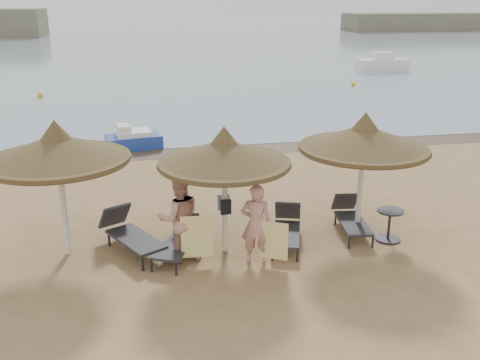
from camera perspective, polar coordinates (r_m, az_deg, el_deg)
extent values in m
plane|color=#A37F51|center=(12.21, -3.10, -9.14)|extent=(160.00, 160.00, 0.00)
cube|color=gray|center=(90.88, -10.21, 15.09)|extent=(200.00, 140.00, 0.03)
cube|color=#503A2A|center=(20.94, -6.60, 2.93)|extent=(200.00, 1.60, 0.01)
cube|color=#767151|center=(106.86, 21.93, 15.41)|extent=(40.00, 8.00, 3.00)
cube|color=white|center=(45.36, 14.93, 11.73)|extent=(4.00, 1.60, 1.00)
cube|color=white|center=(45.28, 15.01, 12.67)|extent=(1.50, 1.00, 0.60)
cylinder|color=silver|center=(12.92, -18.28, -2.76)|extent=(0.13, 0.13, 2.35)
cone|color=brown|center=(12.49, -18.95, 3.32)|extent=(3.25, 3.25, 0.62)
cone|color=brown|center=(12.40, -19.13, 4.96)|extent=(0.78, 0.78, 0.50)
cylinder|color=brown|center=(12.57, -18.81, 2.04)|extent=(3.18, 3.18, 0.11)
cylinder|color=silver|center=(12.46, -1.63, -2.90)|extent=(0.13, 0.13, 2.22)
cone|color=brown|center=(12.02, -1.69, 3.04)|extent=(3.06, 3.06, 0.58)
cone|color=brown|center=(11.93, -1.71, 4.65)|extent=(0.74, 0.74, 0.48)
cylinder|color=brown|center=(12.10, -1.68, 1.79)|extent=(3.00, 3.00, 0.11)
cylinder|color=silver|center=(13.63, 12.67, -1.21)|extent=(0.13, 0.13, 2.31)
cone|color=brown|center=(13.22, 13.10, 4.48)|extent=(3.19, 3.19, 0.60)
cone|color=brown|center=(13.14, 13.22, 6.01)|extent=(0.77, 0.77, 0.49)
cylinder|color=brown|center=(13.30, 13.01, 3.29)|extent=(3.12, 3.12, 0.11)
cylinder|color=#24242A|center=(12.11, -10.34, -8.84)|extent=(0.06, 0.06, 0.32)
cylinder|color=#24242A|center=(12.39, -7.74, -8.01)|extent=(0.06, 0.06, 0.32)
cylinder|color=#24242A|center=(13.41, -13.79, -6.24)|extent=(0.06, 0.06, 0.32)
cylinder|color=#24242A|center=(13.66, -11.37, -5.56)|extent=(0.06, 0.06, 0.32)
cube|color=black|center=(12.84, -11.07, -6.22)|extent=(1.46, 1.85, 0.07)
cube|color=black|center=(13.56, -13.23, -3.71)|extent=(0.86, 0.77, 0.65)
cylinder|color=#24242A|center=(12.03, -9.42, -9.06)|extent=(0.05, 0.05, 0.29)
cylinder|color=#24242A|center=(11.83, -6.83, -9.45)|extent=(0.05, 0.05, 0.29)
cylinder|color=#24242A|center=(13.22, -6.93, -6.26)|extent=(0.05, 0.05, 0.29)
cylinder|color=#24242A|center=(13.03, -4.55, -6.56)|extent=(0.05, 0.05, 0.29)
cube|color=black|center=(12.48, -6.83, -6.95)|extent=(1.23, 1.67, 0.06)
cube|color=black|center=(13.15, -5.46, -4.33)|extent=(0.76, 0.66, 0.58)
cylinder|color=#24242A|center=(12.39, 3.44, -7.95)|extent=(0.05, 0.05, 0.29)
cylinder|color=#24242A|center=(12.38, 6.14, -8.06)|extent=(0.05, 0.05, 0.29)
cylinder|color=#24242A|center=(13.69, 3.82, -5.22)|extent=(0.05, 0.05, 0.29)
cylinder|color=#24242A|center=(13.68, 6.25, -5.32)|extent=(0.05, 0.05, 0.29)
cube|color=black|center=(13.00, 4.95, -5.78)|extent=(1.08, 1.67, 0.06)
cube|color=black|center=(13.74, 5.12, -3.26)|extent=(0.74, 0.61, 0.59)
cylinder|color=#24242A|center=(13.18, 11.58, -6.61)|extent=(0.05, 0.05, 0.29)
cylinder|color=#24242A|center=(13.34, 13.97, -6.48)|extent=(0.05, 0.05, 0.29)
cylinder|color=#24242A|center=(14.44, 10.15, -4.18)|extent=(0.05, 0.05, 0.29)
cylinder|color=#24242A|center=(14.58, 12.34, -4.09)|extent=(0.05, 0.05, 0.29)
cube|color=black|center=(13.86, 11.97, -4.54)|extent=(0.82, 1.60, 0.06)
cube|color=black|center=(14.56, 11.12, -2.26)|extent=(0.68, 0.51, 0.58)
cylinder|color=#24242A|center=(13.91, 15.48, -6.07)|extent=(0.61, 0.61, 0.04)
cylinder|color=#24242A|center=(13.76, 15.61, -4.67)|extent=(0.07, 0.07, 0.74)
cylinder|color=#24242A|center=(13.62, 15.76, -3.20)|extent=(0.65, 0.65, 0.03)
imported|color=tan|center=(12.06, -6.51, -3.35)|extent=(1.16, 0.82, 2.38)
imported|color=tan|center=(11.90, 1.74, -4.06)|extent=(1.14, 0.90, 2.19)
cube|color=yellow|center=(11.97, -4.61, -6.06)|extent=(0.72, 0.07, 1.01)
cube|color=yellow|center=(11.95, 3.62, -6.48)|extent=(0.58, 0.31, 0.90)
cube|color=silver|center=(12.60, -1.77, -2.41)|extent=(0.29, 0.14, 0.35)
cube|color=black|center=(12.29, -1.52, -2.90)|extent=(0.25, 0.10, 0.35)
cube|color=#203E9B|center=(21.79, -11.26, 4.04)|extent=(2.31, 1.63, 0.53)
cube|color=white|center=(21.71, -11.32, 4.88)|extent=(1.52, 1.29, 0.24)
cube|color=white|center=(21.60, -12.36, 5.34)|extent=(0.64, 0.94, 0.34)
sphere|color=yellow|center=(34.54, -20.55, 8.53)|extent=(0.37, 0.37, 0.37)
sphere|color=yellow|center=(37.53, 11.99, 10.02)|extent=(0.32, 0.32, 0.32)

